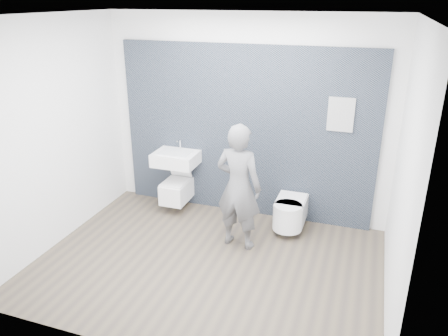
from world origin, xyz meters
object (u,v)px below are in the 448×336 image
(toilet_square, at_px, (177,190))
(toilet_rounded, at_px, (290,213))
(visitor, at_px, (239,187))
(washbasin, at_px, (176,158))

(toilet_square, distance_m, toilet_rounded, 1.71)
(toilet_rounded, bearing_deg, visitor, -133.61)
(toilet_square, bearing_deg, visitor, -29.67)
(toilet_rounded, xyz_separation_m, visitor, (-0.54, -0.57, 0.54))
(toilet_rounded, bearing_deg, washbasin, 176.51)
(toilet_square, height_order, toilet_rounded, toilet_square)
(washbasin, height_order, toilet_square, washbasin)
(washbasin, distance_m, toilet_rounded, 1.79)
(washbasin, xyz_separation_m, toilet_square, (0.00, -0.02, -0.49))
(visitor, bearing_deg, toilet_square, -21.88)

